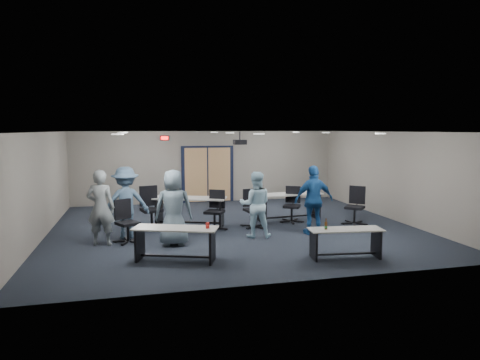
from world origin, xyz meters
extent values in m
plane|color=black|center=(0.00, 0.00, 0.00)|extent=(10.00, 10.00, 0.00)
cube|color=gray|center=(0.00, 4.50, 1.35)|extent=(10.00, 0.04, 2.70)
cube|color=gray|center=(0.00, -4.50, 1.35)|extent=(10.00, 0.04, 2.70)
cube|color=gray|center=(-5.00, 0.00, 1.35)|extent=(0.04, 9.00, 2.70)
cube|color=gray|center=(5.00, 0.00, 1.35)|extent=(0.04, 9.00, 2.70)
cube|color=white|center=(0.00, 0.00, 2.70)|extent=(10.00, 9.00, 0.04)
cube|color=black|center=(0.00, 4.47, 1.05)|extent=(2.00, 0.06, 2.20)
cube|color=tan|center=(-0.45, 4.45, 1.05)|extent=(0.85, 0.04, 2.05)
cube|color=tan|center=(0.45, 4.45, 1.05)|extent=(0.85, 0.04, 2.05)
cube|color=black|center=(-1.60, 4.45, 2.45)|extent=(0.32, 0.05, 0.18)
cube|color=#FF0C0C|center=(-1.60, 4.42, 2.45)|extent=(0.26, 0.02, 0.12)
cylinder|color=black|center=(0.30, 0.50, 2.58)|extent=(0.04, 0.04, 0.24)
cube|color=black|center=(0.30, 0.50, 2.40)|extent=(0.35, 0.30, 0.14)
cylinder|color=black|center=(0.30, 0.35, 2.40)|extent=(0.08, 0.03, 0.08)
cube|color=#A6A59D|center=(-1.88, -2.72, 0.70)|extent=(1.87, 1.17, 0.03)
cube|color=black|center=(-2.62, -2.45, 0.34)|extent=(0.23, 0.52, 0.69)
cube|color=black|center=(-1.15, -2.99, 0.34)|extent=(0.23, 0.52, 0.69)
cube|color=black|center=(-1.88, -2.72, 0.10)|extent=(1.49, 0.59, 0.04)
cylinder|color=red|center=(-1.24, -2.96, 0.78)|extent=(0.08, 0.08, 0.12)
cube|color=#A6A59D|center=(1.70, -3.39, 0.63)|extent=(1.64, 0.72, 0.03)
cube|color=black|center=(1.00, -3.30, 0.31)|extent=(0.10, 0.49, 0.62)
cube|color=black|center=(2.39, -3.47, 0.31)|extent=(0.10, 0.49, 0.62)
cube|color=black|center=(1.70, -3.39, 0.09)|extent=(1.40, 0.21, 0.04)
cube|color=#A6A59D|center=(-1.18, 0.46, 0.82)|extent=(2.17, 1.35, 0.03)
cube|color=black|center=(-2.04, 0.77, 0.40)|extent=(0.27, 0.61, 0.80)
cube|color=black|center=(-0.32, 0.15, 0.40)|extent=(0.27, 0.61, 0.80)
cube|color=black|center=(-1.18, 0.46, 0.11)|extent=(1.74, 0.68, 0.05)
cube|color=#A6A59D|center=(1.86, 0.57, 0.81)|extent=(2.09, 0.89, 0.03)
cube|color=black|center=(0.97, 0.47, 0.40)|extent=(0.12, 0.62, 0.79)
cube|color=black|center=(2.76, 0.67, 0.40)|extent=(0.12, 0.62, 0.79)
cube|color=black|center=(1.86, 0.57, 0.11)|extent=(1.80, 0.25, 0.05)
imported|color=gray|center=(-3.50, -1.06, 0.92)|extent=(0.76, 0.59, 1.83)
imported|color=slate|center=(-1.81, -1.46, 0.92)|extent=(0.94, 0.66, 1.83)
imported|color=#BCE6F9|center=(0.31, -1.17, 0.85)|extent=(0.95, 0.81, 1.70)
imported|color=navy|center=(1.89, -1.23, 0.92)|extent=(1.08, 0.47, 1.83)
imported|color=#486583|center=(-2.93, -0.47, 0.92)|extent=(1.26, 0.82, 1.83)
camera|label=1|loc=(-2.65, -11.59, 2.77)|focal=32.00mm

